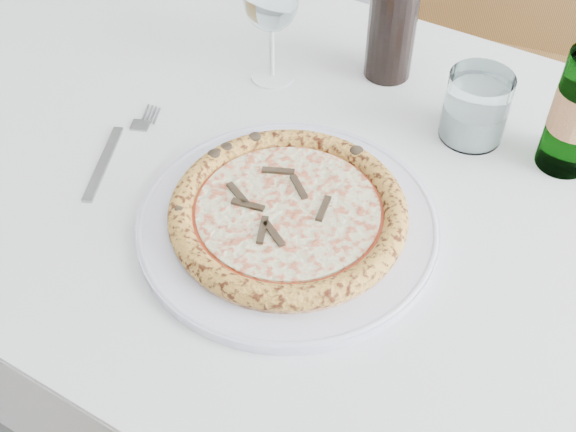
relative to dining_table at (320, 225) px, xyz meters
name	(u,v)px	position (x,y,z in m)	size (l,w,h in m)	color
floor	(312,365)	(-0.07, 0.18, -0.67)	(5.00, 6.00, 0.02)	slate
dining_table	(320,225)	(0.00, 0.00, 0.00)	(1.44, 0.93, 0.76)	brown
chair_far	(470,35)	(0.02, 0.76, -0.13)	(0.49, 0.49, 0.93)	brown
plate	(288,222)	(0.00, -0.10, 0.10)	(0.36, 0.36, 0.02)	white
pizza	(288,212)	(0.00, -0.10, 0.12)	(0.28, 0.28, 0.03)	#ECB983
fork	(116,151)	(-0.26, -0.08, 0.10)	(0.06, 0.20, 0.00)	gray
wine_glass	(271,3)	(-0.15, 0.16, 0.21)	(0.08, 0.08, 0.17)	white
tumbler	(475,111)	(0.15, 0.16, 0.13)	(0.08, 0.08, 0.10)	white
wine_bottle	(395,0)	(0.00, 0.25, 0.21)	(0.07, 0.07, 0.28)	black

